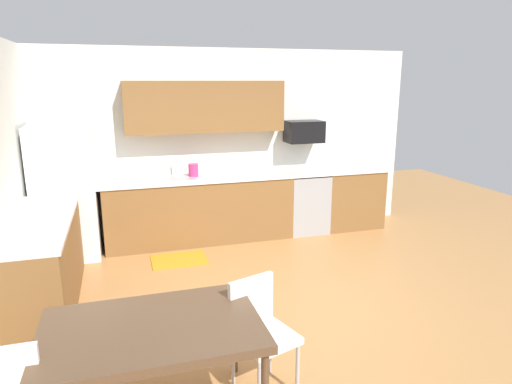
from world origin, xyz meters
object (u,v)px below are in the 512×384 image
dining_table (152,334)px  oven_range (305,202)px  chair_near_table (260,326)px  kettle (193,171)px  refrigerator (65,192)px  microwave (304,132)px

dining_table → oven_range: bearing=53.9°
oven_range → chair_near_table: size_ratio=1.07×
kettle → refrigerator: bearing=-175.6°
dining_table → microwave: bearing=54.7°
dining_table → refrigerator: bearing=103.7°
refrigerator → kettle: 1.69m
microwave → kettle: (-1.68, -0.05, -0.49)m
dining_table → kettle: bearing=76.4°
refrigerator → oven_range: (3.35, 0.08, -0.41)m
microwave → chair_near_table: (-1.76, -3.41, -1.01)m
kettle → microwave: bearing=1.7°
dining_table → kettle: kettle is taller
refrigerator → dining_table: refrigerator is taller
dining_table → chair_near_table: chair_near_table is taller
oven_range → kettle: kettle is taller
refrigerator → microwave: (3.35, 0.18, 0.65)m
oven_range → microwave: 1.06m
oven_range → chair_near_table: oven_range is taller
chair_near_table → microwave: bearing=62.8°
dining_table → chair_near_table: 0.80m
microwave → dining_table: bearing=-125.3°
refrigerator → kettle: refrigerator is taller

